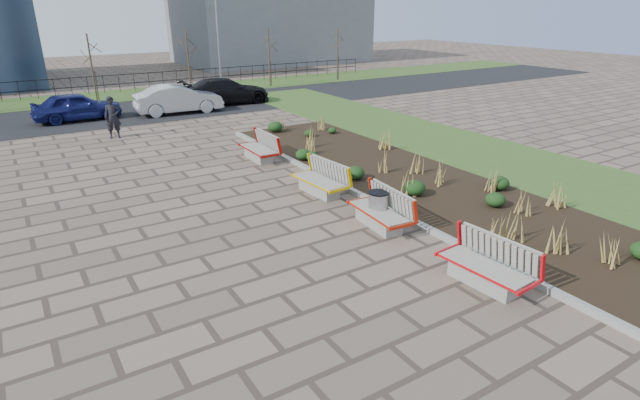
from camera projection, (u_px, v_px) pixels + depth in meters
ground at (337, 301)px, 10.10m from camera, size 120.00×120.00×0.00m
planting_bed at (406, 178)px, 17.13m from camera, size 4.50×18.00×0.10m
planting_curb at (350, 190)px, 15.96m from camera, size 0.16×18.00×0.15m
grass_verge_near at (498, 158)px, 19.51m from camera, size 5.00×38.00×0.04m
grass_verge_far at (93, 98)px, 32.13m from camera, size 80.00×5.00×0.04m
road at (112, 114)px, 27.41m from camera, size 80.00×7.00×0.02m
bench_a at (485, 264)px, 10.51m from camera, size 1.05×2.16×1.00m
bench_b at (379, 210)px, 13.32m from camera, size 1.07×2.17×1.00m
bench_c at (319, 179)px, 15.69m from camera, size 1.07×2.17×1.00m
bench_d at (258, 147)px, 19.15m from camera, size 0.93×2.11×1.00m
litter_bin at (378, 208)px, 13.55m from camera, size 0.54×0.54×0.90m
pedestrian at (113, 117)px, 22.22m from camera, size 0.75×0.55×1.87m
car_blue at (77, 106)px, 25.65m from camera, size 4.30×1.82×1.45m
car_silver at (179, 99)px, 27.39m from camera, size 4.76×1.95×1.53m
car_black at (226, 91)px, 29.96m from camera, size 5.35×2.39×1.53m
tree_c at (92, 68)px, 30.21m from camera, size 1.40×1.40×4.00m
tree_d at (189, 62)px, 33.20m from camera, size 1.40×1.40×4.00m
tree_e at (269, 58)px, 36.19m from camera, size 1.40×1.40×4.00m
tree_f at (337, 54)px, 39.18m from camera, size 1.40×1.40×4.00m
lamp_east at (219, 46)px, 33.44m from camera, size 0.24×0.60×6.00m
railing_fence at (88, 85)px, 33.08m from camera, size 44.00×0.10×1.20m
building_grey at (269, 11)px, 51.29m from camera, size 18.00×12.00×10.00m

